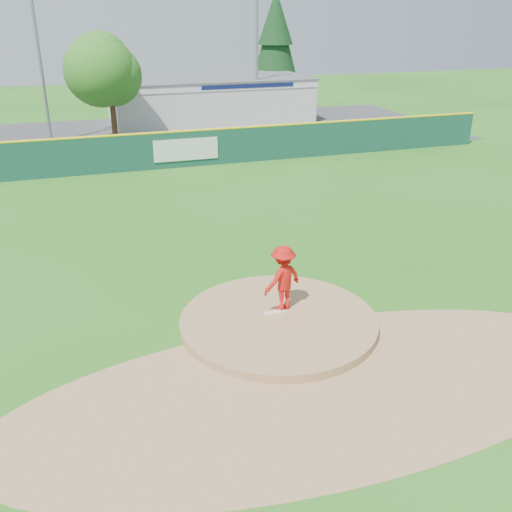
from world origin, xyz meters
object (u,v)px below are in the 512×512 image
object	(u,v)px
van	(246,139)
light_pole_left	(38,46)
deciduous_tree	(109,72)
pitcher	(283,278)
pool_building_grp	(209,99)
conifer_tree	(275,42)
light_pole_right	(257,48)

from	to	relation	value
van	light_pole_left	size ratio (longest dim) A/B	0.40
deciduous_tree	light_pole_left	xyz separation A→B (m)	(-4.00, 2.00, 1.50)
pitcher	pool_building_grp	bearing A→B (deg)	-121.81
light_pole_left	van	bearing A→B (deg)	-26.38
conifer_tree	light_pole_left	distance (m)	21.03
pitcher	light_pole_left	xyz separation A→B (m)	(-6.28, 26.54, 4.84)
light_pole_left	pool_building_grp	bearing A→B (deg)	22.60
pool_building_grp	light_pole_left	bearing A→B (deg)	-157.40
pitcher	deciduous_tree	bearing A→B (deg)	-106.21
pitcher	light_pole_left	world-z (taller)	light_pole_left
deciduous_tree	pool_building_grp	bearing A→B (deg)	41.16
pool_building_grp	light_pole_left	world-z (taller)	light_pole_left
conifer_tree	light_pole_left	xyz separation A→B (m)	(-19.00, -9.00, 0.51)
light_pole_right	deciduous_tree	bearing A→B (deg)	-160.02
van	conifer_tree	size ratio (longest dim) A/B	0.46
van	light_pole_right	world-z (taller)	light_pole_right
van	pool_building_grp	distance (m)	10.84
conifer_tree	light_pole_left	size ratio (longest dim) A/B	0.86
pitcher	light_pole_left	bearing A→B (deg)	-98.21
van	light_pole_right	xyz separation A→B (m)	(3.32, 7.80, 4.92)
pitcher	deciduous_tree	xyz separation A→B (m)	(-2.28, 24.54, 3.34)
light_pole_left	light_pole_right	bearing A→B (deg)	7.59
pool_building_grp	conifer_tree	bearing A→B (deg)	29.78
conifer_tree	light_pole_right	xyz separation A→B (m)	(-4.00, -7.00, 0.00)
van	deciduous_tree	distance (m)	9.43
deciduous_tree	light_pole_left	size ratio (longest dim) A/B	0.67
pitcher	conifer_tree	distance (m)	37.99
pool_building_grp	deciduous_tree	distance (m)	11.01
van	conifer_tree	distance (m)	17.22
van	light_pole_right	size ratio (longest dim) A/B	0.44
pitcher	conifer_tree	size ratio (longest dim) A/B	0.20
light_pole_left	conifer_tree	bearing A→B (deg)	25.35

